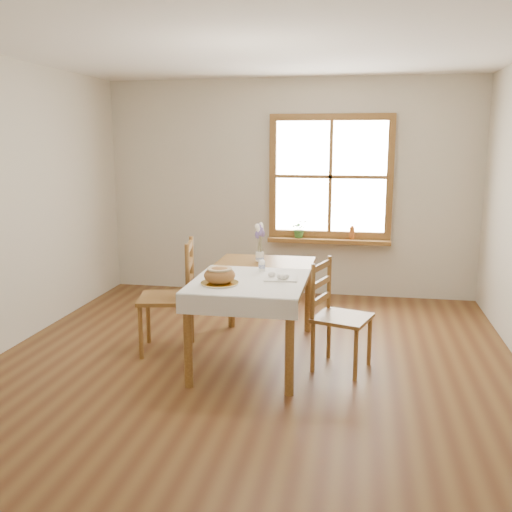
{
  "coord_description": "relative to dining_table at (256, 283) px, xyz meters",
  "views": [
    {
      "loc": [
        0.87,
        -4.4,
        1.87
      ],
      "look_at": [
        0.0,
        0.3,
        0.9
      ],
      "focal_mm": 40.0,
      "sensor_mm": 36.0,
      "label": 1
    }
  ],
  "objects": [
    {
      "name": "flower_vase",
      "position": [
        -0.05,
        0.46,
        0.13
      ],
      "size": [
        0.1,
        0.1,
        0.09
      ],
      "primitive_type": "cylinder",
      "rotation": [
        0.0,
        0.0,
        -0.25
      ],
      "color": "white",
      "rests_on": "dining_table"
    },
    {
      "name": "room_walls",
      "position": [
        0.0,
        -0.3,
        1.04
      ],
      "size": [
        4.6,
        5.1,
        2.65
      ],
      "color": "beige",
      "rests_on": "ground"
    },
    {
      "name": "table_linen",
      "position": [
        0.0,
        -0.3,
        0.09
      ],
      "size": [
        0.91,
        0.99,
        0.01
      ],
      "primitive_type": "cube",
      "color": "white",
      "rests_on": "dining_table"
    },
    {
      "name": "pepper_shaker",
      "position": [
        0.05,
        0.03,
        0.15
      ],
      "size": [
        0.07,
        0.07,
        0.1
      ],
      "primitive_type": "cylinder",
      "rotation": [
        0.0,
        0.0,
        0.23
      ],
      "color": "white",
      "rests_on": "table_linen"
    },
    {
      "name": "chair_right",
      "position": [
        0.75,
        -0.16,
        -0.21
      ],
      "size": [
        0.55,
        0.54,
        0.91
      ],
      "primitive_type": null,
      "rotation": [
        0.0,
        0.0,
        1.26
      ],
      "color": "olive",
      "rests_on": "ground"
    },
    {
      "name": "amber_bottle",
      "position": [
        0.77,
        2.1,
        0.13
      ],
      "size": [
        0.06,
        0.06,
        0.17
      ],
      "primitive_type": "cylinder",
      "rotation": [
        0.0,
        0.0,
        0.11
      ],
      "color": "#B35B21",
      "rests_on": "window_sill"
    },
    {
      "name": "salt_shaker",
      "position": [
        0.03,
        0.09,
        0.14
      ],
      "size": [
        0.06,
        0.06,
        0.09
      ],
      "primitive_type": "cylinder",
      "rotation": [
        0.0,
        0.0,
        0.32
      ],
      "color": "white",
      "rests_on": "table_linen"
    },
    {
      "name": "lavender_bouquet",
      "position": [
        -0.05,
        0.46,
        0.3
      ],
      "size": [
        0.14,
        0.14,
        0.26
      ],
      "primitive_type": null,
      "color": "#6D589C",
      "rests_on": "flower_vase"
    },
    {
      "name": "egg_napkin",
      "position": [
        0.25,
        -0.21,
        0.1
      ],
      "size": [
        0.29,
        0.25,
        0.01
      ],
      "primitive_type": "cube",
      "rotation": [
        0.0,
        0.0,
        0.1
      ],
      "color": "white",
      "rests_on": "table_linen"
    },
    {
      "name": "potted_plant",
      "position": [
        0.15,
        2.1,
        0.13
      ],
      "size": [
        0.24,
        0.25,
        0.17
      ],
      "primitive_type": "imported",
      "rotation": [
        0.0,
        0.0,
        0.21
      ],
      "color": "#356729",
      "rests_on": "window_sill"
    },
    {
      "name": "window",
      "position": [
        0.5,
        2.17,
        0.79
      ],
      "size": [
        1.46,
        0.08,
        1.46
      ],
      "color": "olive",
      "rests_on": "ground"
    },
    {
      "name": "window_sill",
      "position": [
        0.5,
        2.1,
        0.03
      ],
      "size": [
        1.46,
        0.2,
        0.05
      ],
      "color": "olive",
      "rests_on": "ground"
    },
    {
      "name": "eggs",
      "position": [
        0.25,
        -0.21,
        0.13
      ],
      "size": [
        0.22,
        0.21,
        0.05
      ],
      "primitive_type": null,
      "rotation": [
        0.0,
        0.0,
        0.1
      ],
      "color": "white",
      "rests_on": "egg_napkin"
    },
    {
      "name": "bread_loaf",
      "position": [
        -0.2,
        -0.47,
        0.18
      ],
      "size": [
        0.25,
        0.25,
        0.14
      ],
      "primitive_type": "ellipsoid",
      "color": "olive",
      "rests_on": "bread_plate"
    },
    {
      "name": "ground",
      "position": [
        0.0,
        -0.3,
        -0.66
      ],
      "size": [
        5.0,
        5.0,
        0.0
      ],
      "primitive_type": "plane",
      "color": "brown",
      "rests_on": "ground"
    },
    {
      "name": "bread_plate",
      "position": [
        -0.2,
        -0.47,
        0.1
      ],
      "size": [
        0.37,
        0.37,
        0.02
      ],
      "primitive_type": "cylinder",
      "rotation": [
        0.0,
        0.0,
        0.32
      ],
      "color": "white",
      "rests_on": "table_linen"
    },
    {
      "name": "dining_table",
      "position": [
        0.0,
        0.0,
        0.0
      ],
      "size": [
        0.9,
        1.6,
        0.75
      ],
      "color": "olive",
      "rests_on": "ground"
    },
    {
      "name": "chair_left",
      "position": [
        -0.81,
        -0.02,
        -0.16
      ],
      "size": [
        0.58,
        0.57,
        1.02
      ],
      "primitive_type": null,
      "rotation": [
        0.0,
        0.0,
        -1.36
      ],
      "color": "olive",
      "rests_on": "ground"
    }
  ]
}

